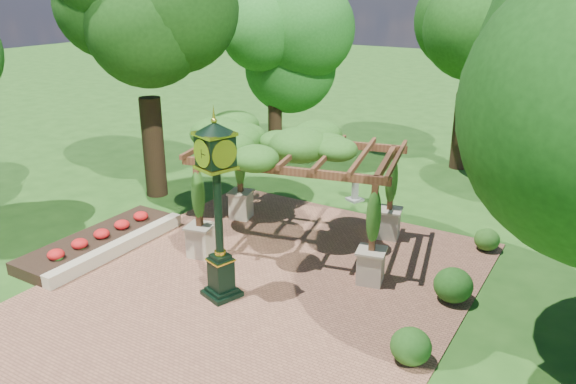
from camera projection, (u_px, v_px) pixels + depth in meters
The scene contains 13 objects.
ground at pixel (236, 305), 13.89m from camera, with size 120.00×120.00×0.00m, color #1E4714.
brick_plaza at pixel (258, 287), 14.69m from camera, with size 10.00×12.00×0.04m, color brown.
border_wall at pixel (119, 248), 16.47m from camera, with size 0.35×5.00×0.40m, color #C6B793.
flower_bed at pixel (98, 241), 16.92m from camera, with size 1.50×5.00×0.36m, color red.
pedestal_clock at pixel (217, 196), 13.32m from camera, with size 1.14×1.14×4.59m.
pergola at pixel (298, 152), 15.95m from camera, with size 6.41×4.78×3.62m.
sundial at pixel (355, 190), 20.48m from camera, with size 0.67×0.67×0.91m.
shrub_front at pixel (411, 346), 11.60m from camera, with size 0.86×0.86×0.77m, color #245618.
shrub_mid at pixel (453, 285), 13.87m from camera, with size 0.97×0.97×0.87m, color #1D4B15.
shrub_back at pixel (487, 240), 16.59m from camera, with size 0.74×0.74×0.66m, color #2A5B1A.
tree_west_near at pixel (142, 15), 18.99m from camera, with size 4.27×4.27×9.51m.
tree_west_far at pixel (274, 45), 23.47m from camera, with size 3.90×3.90×7.40m.
tree_north at pixel (472, 32), 22.39m from camera, with size 3.99×3.99×8.33m.
Camera 1 is at (7.39, -9.61, 7.45)m, focal length 35.00 mm.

